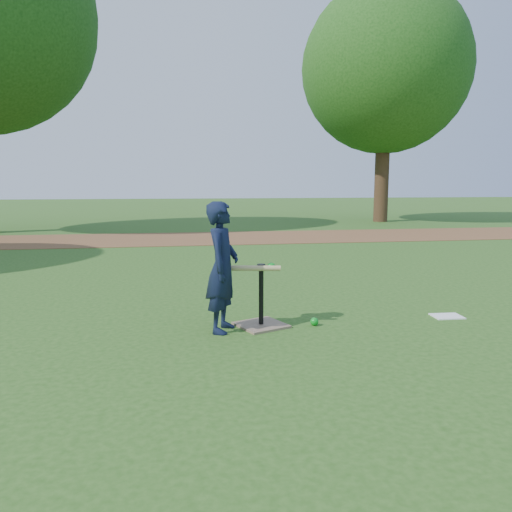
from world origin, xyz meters
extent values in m
plane|color=#285116|center=(0.00, 0.00, 0.00)|extent=(80.00, 80.00, 0.00)
cube|color=brown|center=(0.00, 7.50, 0.01)|extent=(24.00, 3.00, 0.01)
imported|color=black|center=(-0.48, -0.46, 0.61)|extent=(0.43, 0.52, 1.22)
sphere|color=#0D981F|center=(0.42, -0.44, 0.04)|extent=(0.08, 0.08, 0.08)
cube|color=white|center=(1.88, -0.36, 0.01)|extent=(0.31, 0.25, 0.01)
cube|color=#876C55|center=(-0.10, -0.37, 0.01)|extent=(0.56, 0.56, 0.02)
cylinder|color=black|center=(-0.10, -0.37, 0.30)|extent=(0.05, 0.05, 0.55)
cylinder|color=black|center=(-0.10, -0.37, 0.58)|extent=(0.08, 0.08, 0.06)
cylinder|color=tan|center=(-0.22, -0.39, 0.58)|extent=(0.60, 0.16, 0.05)
sphere|color=tan|center=(-0.52, -0.43, 0.58)|extent=(0.06, 0.06, 0.06)
sphere|color=#0D981F|center=(0.00, -0.38, 0.59)|extent=(0.08, 0.08, 0.08)
cylinder|color=#382316|center=(6.50, 12.00, 1.71)|extent=(0.50, 0.50, 3.42)
sphere|color=#285B19|center=(6.50, 12.00, 5.30)|extent=(5.80, 5.80, 5.80)
camera|label=1|loc=(-0.93, -5.02, 1.39)|focal=35.00mm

